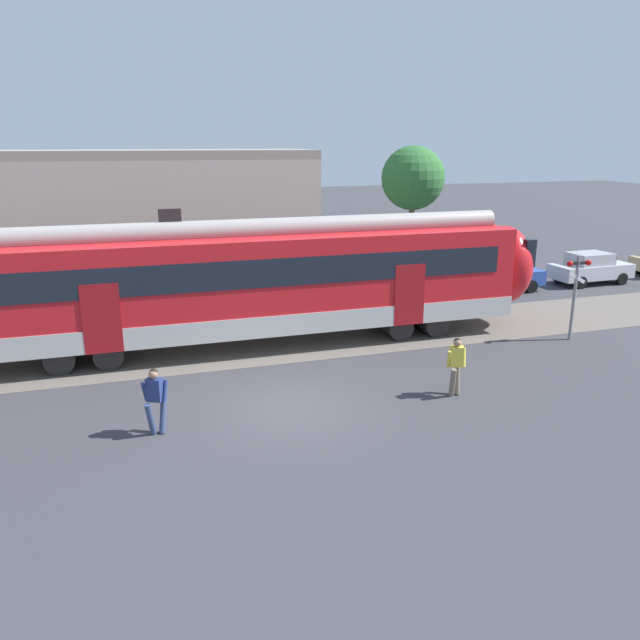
# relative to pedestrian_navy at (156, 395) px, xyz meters

# --- Properties ---
(ground_plane) EXTENTS (160.00, 160.00, 0.00)m
(ground_plane) POSITION_rel_pedestrian_navy_xyz_m (3.35, 0.44, -0.99)
(ground_plane) COLOR #38383D
(pedestrian_navy) EXTENTS (0.66, 0.56, 1.67)m
(pedestrian_navy) POSITION_rel_pedestrian_navy_xyz_m (0.00, 0.00, 0.00)
(pedestrian_navy) COLOR navy
(pedestrian_navy) RESTS_ON ground
(pedestrian_yellow) EXTENTS (0.63, 0.59, 1.67)m
(pedestrian_yellow) POSITION_rel_pedestrian_navy_xyz_m (7.95, -0.04, 0.00)
(pedestrian_yellow) COLOR #6B6051
(pedestrian_yellow) RESTS_ON ground
(parked_car_blue) EXTENTS (4.01, 1.77, 1.54)m
(parked_car_blue) POSITION_rel_pedestrian_navy_xyz_m (16.13, 10.46, -0.21)
(parked_car_blue) COLOR #284799
(parked_car_blue) RESTS_ON ground
(parked_car_silver) EXTENTS (4.06, 1.87, 1.54)m
(parked_car_silver) POSITION_rel_pedestrian_navy_xyz_m (21.35, 10.51, -0.21)
(parked_car_silver) COLOR #B7BABF
(parked_car_silver) RESTS_ON ground
(crossing_signal) EXTENTS (0.96, 0.22, 3.00)m
(crossing_signal) POSITION_rel_pedestrian_navy_xyz_m (14.37, 3.19, 1.02)
(crossing_signal) COLOR gray
(crossing_signal) RESTS_ON ground
(background_building) EXTENTS (21.00, 5.00, 9.20)m
(background_building) POSITION_rel_pedestrian_navy_xyz_m (-2.26, 15.50, 2.22)
(background_building) COLOR #B2A899
(background_building) RESTS_ON ground
(street_tree_right) EXTENTS (3.57, 3.57, 6.57)m
(street_tree_right) POSITION_rel_pedestrian_navy_xyz_m (15.39, 18.44, 3.77)
(street_tree_right) COLOR brown
(street_tree_right) RESTS_ON ground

